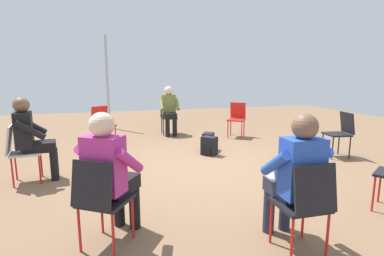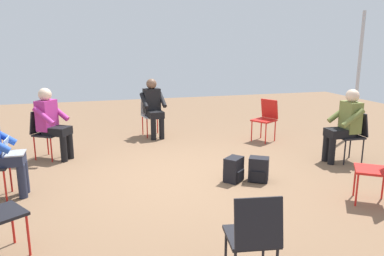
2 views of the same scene
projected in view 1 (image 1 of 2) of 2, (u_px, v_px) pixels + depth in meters
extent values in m
plane|color=brown|center=(202.00, 166.00, 5.15)|extent=(16.11, 16.11, 0.00)
cube|color=black|center=(106.00, 200.00, 2.70)|extent=(0.55, 0.55, 0.03)
cylinder|color=red|center=(102.00, 213.00, 2.95)|extent=(0.02, 0.02, 0.42)
cylinder|color=red|center=(133.00, 218.00, 2.85)|extent=(0.02, 0.02, 0.42)
cylinder|color=red|center=(79.00, 230.00, 2.63)|extent=(0.02, 0.02, 0.42)
cylinder|color=red|center=(113.00, 236.00, 2.53)|extent=(0.02, 0.02, 0.42)
cube|color=black|center=(91.00, 185.00, 2.48)|extent=(0.29, 0.37, 0.40)
cylinder|color=red|center=(374.00, 194.00, 3.41)|extent=(0.02, 0.02, 0.42)
cylinder|color=red|center=(380.00, 186.00, 3.66)|extent=(0.02, 0.02, 0.42)
cube|color=black|center=(337.00, 134.00, 5.63)|extent=(0.46, 0.46, 0.03)
cylinder|color=black|center=(333.00, 148.00, 5.48)|extent=(0.02, 0.02, 0.42)
cylinder|color=black|center=(322.00, 144.00, 5.81)|extent=(0.02, 0.02, 0.42)
cylinder|color=black|center=(350.00, 148.00, 5.52)|extent=(0.02, 0.02, 0.42)
cylinder|color=black|center=(339.00, 144.00, 5.85)|extent=(0.02, 0.02, 0.42)
cube|color=black|center=(347.00, 123.00, 5.61)|extent=(0.39, 0.15, 0.40)
cube|color=black|center=(169.00, 117.00, 7.76)|extent=(0.42, 0.42, 0.03)
cylinder|color=black|center=(177.00, 127.00, 7.68)|extent=(0.02, 0.02, 0.42)
cylinder|color=black|center=(163.00, 127.00, 7.60)|extent=(0.02, 0.02, 0.42)
cylinder|color=black|center=(174.00, 125.00, 8.00)|extent=(0.02, 0.02, 0.42)
cylinder|color=black|center=(162.00, 125.00, 7.93)|extent=(0.02, 0.02, 0.42)
cube|color=black|center=(168.00, 108.00, 7.91)|extent=(0.11, 0.38, 0.40)
cube|color=red|center=(236.00, 120.00, 7.37)|extent=(0.56, 0.56, 0.03)
cylinder|color=red|center=(242.00, 130.00, 7.20)|extent=(0.02, 0.02, 0.42)
cylinder|color=red|center=(228.00, 130.00, 7.31)|extent=(0.02, 0.02, 0.42)
cylinder|color=red|center=(244.00, 128.00, 7.51)|extent=(0.02, 0.02, 0.42)
cylinder|color=red|center=(231.00, 127.00, 7.62)|extent=(0.02, 0.02, 0.42)
cube|color=red|center=(238.00, 110.00, 7.51)|extent=(0.29, 0.37, 0.40)
cube|color=red|center=(104.00, 125.00, 6.60)|extent=(0.55, 0.55, 0.03)
cylinder|color=red|center=(116.00, 135.00, 6.64)|extent=(0.02, 0.02, 0.42)
cylinder|color=red|center=(102.00, 138.00, 6.40)|extent=(0.02, 0.02, 0.42)
cylinder|color=red|center=(108.00, 133.00, 6.88)|extent=(0.02, 0.02, 0.42)
cylinder|color=red|center=(94.00, 135.00, 6.64)|extent=(0.02, 0.02, 0.42)
cube|color=red|center=(99.00, 115.00, 6.69)|extent=(0.27, 0.38, 0.40)
cube|color=black|center=(300.00, 205.00, 2.61)|extent=(0.41, 0.41, 0.03)
cylinder|color=red|center=(271.00, 222.00, 2.77)|extent=(0.02, 0.02, 0.42)
cylinder|color=red|center=(303.00, 217.00, 2.85)|extent=(0.02, 0.02, 0.42)
cylinder|color=red|center=(292.00, 241.00, 2.45)|extent=(0.02, 0.02, 0.42)
cylinder|color=red|center=(327.00, 236.00, 2.53)|extent=(0.02, 0.02, 0.42)
cube|color=black|center=(315.00, 189.00, 2.39)|extent=(0.10, 0.38, 0.40)
cube|color=#B7B7BC|center=(26.00, 153.00, 4.31)|extent=(0.45, 0.45, 0.03)
cylinder|color=red|center=(41.00, 163.00, 4.57)|extent=(0.02, 0.02, 0.42)
cylinder|color=red|center=(40.00, 170.00, 4.26)|extent=(0.02, 0.02, 0.42)
cylinder|color=red|center=(16.00, 166.00, 4.44)|extent=(0.02, 0.02, 0.42)
cylinder|color=red|center=(12.00, 173.00, 4.13)|extent=(0.02, 0.02, 0.42)
cube|color=#B7B7BC|center=(9.00, 139.00, 4.20)|extent=(0.39, 0.14, 0.40)
cylinder|color=#23283D|center=(269.00, 210.00, 2.97)|extent=(0.11, 0.11, 0.45)
cylinder|color=#23283D|center=(285.00, 208.00, 3.01)|extent=(0.11, 0.11, 0.45)
cube|color=#23283D|center=(288.00, 189.00, 2.78)|extent=(0.43, 0.31, 0.14)
cube|color=blue|center=(302.00, 168.00, 2.55)|extent=(0.23, 0.34, 0.52)
sphere|color=brown|center=(305.00, 126.00, 2.49)|extent=(0.22, 0.22, 0.22)
cylinder|color=blue|center=(275.00, 163.00, 2.59)|extent=(0.40, 0.10, 0.31)
cylinder|color=blue|center=(315.00, 160.00, 2.69)|extent=(0.40, 0.10, 0.31)
cube|color=#9EA0A5|center=(282.00, 177.00, 2.87)|extent=(0.23, 0.30, 0.02)
cube|color=#B2D1F2|center=(289.00, 169.00, 2.74)|extent=(0.06, 0.30, 0.20)
cylinder|color=black|center=(119.00, 205.00, 3.10)|extent=(0.11, 0.11, 0.45)
cylinder|color=black|center=(135.00, 207.00, 3.04)|extent=(0.11, 0.11, 0.45)
cube|color=black|center=(117.00, 185.00, 2.86)|extent=(0.52, 0.48, 0.14)
cube|color=#B22D84|center=(104.00, 165.00, 2.64)|extent=(0.37, 0.40, 0.52)
sphere|color=beige|center=(102.00, 125.00, 2.57)|extent=(0.22, 0.22, 0.22)
cylinder|color=#B22D84|center=(91.00, 157.00, 2.79)|extent=(0.38, 0.29, 0.31)
cylinder|color=#B22D84|center=(130.00, 161.00, 2.67)|extent=(0.38, 0.29, 0.31)
cylinder|color=black|center=(175.00, 128.00, 7.48)|extent=(0.11, 0.11, 0.45)
cylinder|color=black|center=(168.00, 128.00, 7.44)|extent=(0.11, 0.11, 0.45)
cube|color=black|center=(170.00, 116.00, 7.57)|extent=(0.43, 0.32, 0.14)
cube|color=olive|center=(169.00, 105.00, 7.70)|extent=(0.24, 0.35, 0.52)
sphere|color=beige|center=(169.00, 91.00, 7.64)|extent=(0.22, 0.22, 0.22)
cylinder|color=olive|center=(177.00, 104.00, 7.65)|extent=(0.40, 0.11, 0.31)
cylinder|color=olive|center=(161.00, 104.00, 7.56)|extent=(0.40, 0.11, 0.31)
cylinder|color=black|center=(55.00, 162.00, 4.57)|extent=(0.11, 0.11, 0.45)
cylinder|color=black|center=(54.00, 166.00, 4.41)|extent=(0.11, 0.11, 0.45)
cube|color=black|center=(40.00, 147.00, 4.37)|extent=(0.35, 0.46, 0.14)
cube|color=black|center=(24.00, 130.00, 4.25)|extent=(0.37, 0.26, 0.52)
sphere|color=brown|center=(21.00, 105.00, 4.18)|extent=(0.22, 0.22, 0.22)
cylinder|color=black|center=(33.00, 126.00, 4.46)|extent=(0.14, 0.40, 0.31)
cylinder|color=black|center=(30.00, 130.00, 4.10)|extent=(0.14, 0.40, 0.31)
cube|color=black|center=(208.00, 142.00, 6.16)|extent=(0.34, 0.32, 0.36)
cube|color=black|center=(208.00, 145.00, 6.17)|extent=(0.30, 0.32, 0.16)
cube|color=black|center=(209.00, 146.00, 5.80)|extent=(0.34, 0.33, 0.36)
cube|color=black|center=(209.00, 150.00, 5.81)|extent=(0.31, 0.32, 0.16)
cylinder|color=#B2B2B7|center=(107.00, 82.00, 8.45)|extent=(0.07, 0.07, 2.62)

